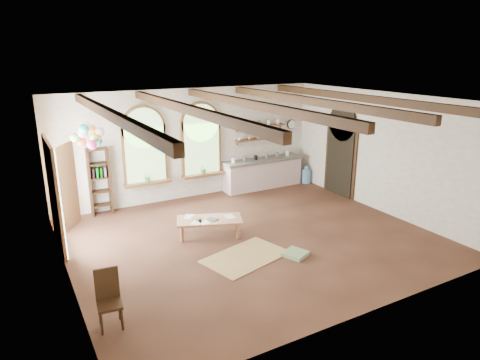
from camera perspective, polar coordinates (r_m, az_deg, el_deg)
floor at (r=10.09m, az=1.57°, el=-7.76°), size 8.00×8.00×0.00m
ceiling_beams at (r=9.24m, az=1.72°, el=10.02°), size 6.20×6.80×0.18m
window_left at (r=12.05m, az=-12.58°, el=4.13°), size 1.30×0.28×2.20m
window_right at (r=12.62m, az=-5.17°, el=5.03°), size 1.30×0.28×2.20m
left_doorway at (r=10.17m, az=-23.50°, el=-2.04°), size 0.10×1.90×2.50m
right_doorway at (r=13.13m, az=13.19°, el=2.73°), size 0.10×1.30×2.40m
kitchen_counter at (r=13.62m, az=3.04°, el=0.94°), size 2.68×0.62×0.94m
wall_shelf_lower at (r=13.52m, az=2.71°, el=5.51°), size 1.70×0.24×0.04m
wall_shelf_upper at (r=13.45m, az=2.73°, el=7.18°), size 1.70×0.24×0.04m
wall_clock at (r=14.20m, az=6.90°, el=7.38°), size 0.32×0.04×0.32m
bookshelf at (r=11.84m, az=-18.22°, el=-0.21°), size 0.53×0.32×1.80m
coffee_table at (r=10.08m, az=-4.09°, el=-5.46°), size 1.66×1.20×0.43m
side_chair at (r=7.32m, az=-16.93°, el=-16.33°), size 0.42×0.42×0.95m
floor_mat at (r=9.22m, az=0.75°, el=-10.18°), size 1.98×1.50×0.02m
floor_cushion at (r=9.34m, az=7.40°, el=-9.73°), size 0.60×0.60×0.08m
water_jug_a at (r=14.11m, az=5.78°, el=0.48°), size 0.30×0.30×0.58m
water_jug_b at (r=14.30m, az=8.81°, el=0.60°), size 0.30×0.30×0.58m
balloon_cluster at (r=10.49m, az=-19.44°, el=5.65°), size 0.75×0.84×1.14m
table_book at (r=10.05m, az=-6.25°, el=-5.21°), size 0.23×0.29×0.02m
tablet at (r=10.02m, az=-3.67°, el=-5.24°), size 0.28×0.31×0.01m
potted_plant_left at (r=12.14m, az=-12.20°, el=0.43°), size 0.27×0.23×0.30m
potted_plant_right at (r=12.71m, az=-4.88°, el=1.49°), size 0.27×0.23×0.30m
shelf_cup_a at (r=13.13m, az=-0.09°, el=5.49°), size 0.12×0.10×0.10m
shelf_cup_b at (r=13.30m, az=1.24°, el=5.63°), size 0.10×0.10×0.09m
shelf_bowl_a at (r=13.48m, az=2.53°, el=5.68°), size 0.22×0.22×0.05m
shelf_bowl_b at (r=13.67m, az=3.79°, el=5.83°), size 0.20×0.20×0.06m
shelf_vase at (r=13.85m, az=5.02°, el=6.21°), size 0.18×0.18×0.19m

